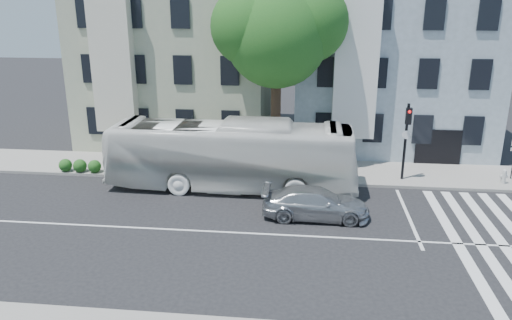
# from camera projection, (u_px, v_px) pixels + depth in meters

# --- Properties ---
(ground) EXTENTS (120.00, 120.00, 0.00)m
(ground) POSITION_uv_depth(u_px,v_px,m) (260.00, 234.00, 20.91)
(ground) COLOR black
(ground) RESTS_ON ground
(sidewalk_far) EXTENTS (80.00, 4.00, 0.15)m
(sidewalk_far) POSITION_uv_depth(u_px,v_px,m) (274.00, 170.00, 28.45)
(sidewalk_far) COLOR gray
(sidewalk_far) RESTS_ON ground
(building_left) EXTENTS (12.00, 10.00, 11.00)m
(building_left) POSITION_uv_depth(u_px,v_px,m) (181.00, 58.00, 34.11)
(building_left) COLOR #9CA58A
(building_left) RESTS_ON ground
(building_right) EXTENTS (12.00, 10.00, 11.00)m
(building_right) POSITION_uv_depth(u_px,v_px,m) (390.00, 61.00, 32.66)
(building_right) COLOR gray
(building_right) RESTS_ON ground
(street_tree) EXTENTS (7.30, 5.90, 11.10)m
(street_tree) POSITION_uv_depth(u_px,v_px,m) (278.00, 29.00, 26.73)
(street_tree) COLOR #2D2116
(street_tree) RESTS_ON ground
(bus) EXTENTS (3.13, 12.79, 3.55)m
(bus) POSITION_uv_depth(u_px,v_px,m) (232.00, 155.00, 25.47)
(bus) COLOR silver
(bus) RESTS_ON ground
(sedan) EXTENTS (1.95, 4.77, 1.38)m
(sedan) POSITION_uv_depth(u_px,v_px,m) (315.00, 203.00, 22.28)
(sedan) COLOR #B2B4B9
(sedan) RESTS_ON ground
(hedge) EXTENTS (8.54, 1.95, 0.70)m
(hedge) POSITION_uv_depth(u_px,v_px,m) (139.00, 168.00, 27.48)
(hedge) COLOR #1F541B
(hedge) RESTS_ON sidewalk_far
(traffic_signal) EXTENTS (0.45, 0.53, 4.26)m
(traffic_signal) POSITION_uv_depth(u_px,v_px,m) (407.00, 132.00, 25.94)
(traffic_signal) COLOR black
(traffic_signal) RESTS_ON ground
(fire_hydrant) EXTENTS (0.44, 0.25, 0.78)m
(fire_hydrant) POSITION_uv_depth(u_px,v_px,m) (504.00, 176.00, 26.05)
(fire_hydrant) COLOR #B9B9B4
(fire_hydrant) RESTS_ON sidewalk_far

